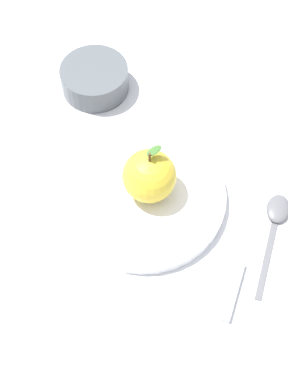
% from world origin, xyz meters
% --- Properties ---
extents(ground_plane, '(2.40, 2.40, 0.00)m').
position_xyz_m(ground_plane, '(0.00, 0.00, 0.00)').
color(ground_plane, silver).
extents(dinner_plate, '(0.24, 0.24, 0.02)m').
position_xyz_m(dinner_plate, '(0.01, 0.01, 0.01)').
color(dinner_plate, white).
rests_on(dinner_plate, ground_plane).
extents(apple, '(0.08, 0.08, 0.09)m').
position_xyz_m(apple, '(0.02, 0.01, 0.06)').
color(apple, gold).
rests_on(apple, dinner_plate).
extents(side_bowl, '(0.11, 0.11, 0.04)m').
position_xyz_m(side_bowl, '(0.14, 0.20, 0.03)').
color(side_bowl, '#4C5156').
rests_on(side_bowl, ground_plane).
extents(knife, '(0.20, 0.07, 0.01)m').
position_xyz_m(knife, '(-0.00, -0.16, 0.00)').
color(knife, silver).
rests_on(knife, ground_plane).
extents(spoon, '(0.17, 0.07, 0.01)m').
position_xyz_m(spoon, '(0.09, -0.16, 0.01)').
color(spoon, '#59595E').
rests_on(spoon, ground_plane).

